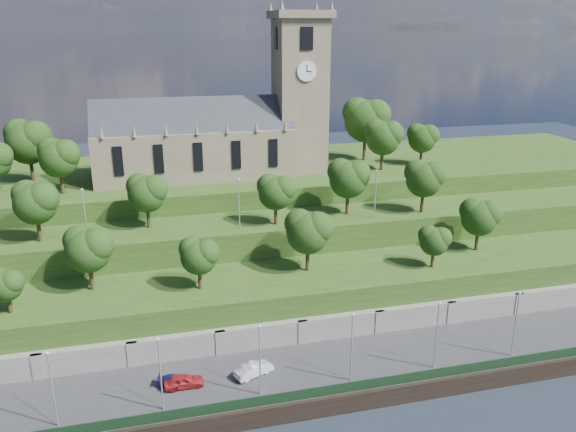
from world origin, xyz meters
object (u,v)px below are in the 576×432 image
object	(u,v)px
church	(223,130)
car_left	(184,381)
car_right	(177,381)
car_middle	(254,369)

from	to	relation	value
church	car_left	bearing A→B (deg)	-104.62
church	car_left	xyz separation A→B (m)	(-10.49, -40.21, -19.79)
church	car_right	bearing A→B (deg)	-105.70
car_middle	car_right	xyz separation A→B (m)	(-8.36, 0.14, -0.15)
car_middle	car_right	world-z (taller)	car_middle
car_middle	car_right	size ratio (longest dim) A/B	1.11
car_left	car_right	bearing A→B (deg)	58.48
car_left	car_right	xyz separation A→B (m)	(-0.69, 0.42, -0.14)
car_middle	church	bearing A→B (deg)	-26.37
car_left	car_middle	distance (m)	7.68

